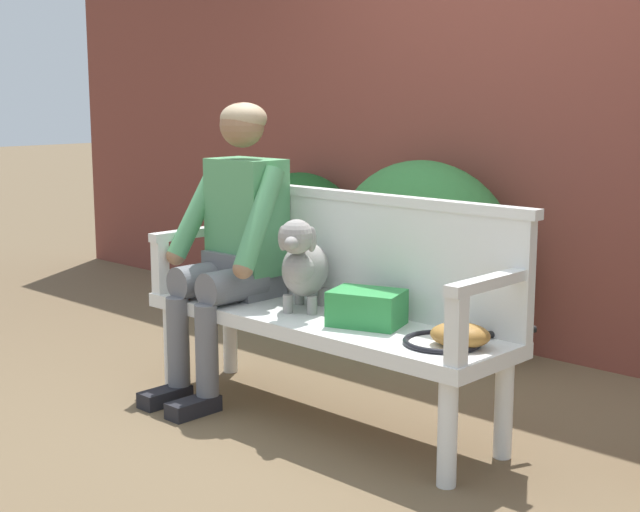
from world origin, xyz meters
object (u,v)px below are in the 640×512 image
at_px(person_seated, 234,237).
at_px(dog_on_bench, 303,264).
at_px(garden_bench, 320,329).
at_px(tennis_racket, 448,341).
at_px(sports_bag, 367,308).
at_px(baseball_glove, 460,335).

distance_m(person_seated, dog_on_bench, 0.43).
xyz_separation_m(garden_bench, tennis_racket, (0.64, 0.01, 0.07)).
distance_m(dog_on_bench, sports_bag, 0.38).
bearing_deg(person_seated, garden_bench, 1.06).
xyz_separation_m(person_seated, dog_on_bench, (0.42, 0.02, -0.07)).
bearing_deg(sports_bag, baseball_glove, -1.95).
relative_size(garden_bench, sports_bag, 6.18).
distance_m(garden_bench, person_seated, 0.62).
relative_size(person_seated, dog_on_bench, 3.27).
height_order(garden_bench, baseball_glove, baseball_glove).
height_order(dog_on_bench, baseball_glove, dog_on_bench).
bearing_deg(garden_bench, dog_on_bench, 176.32).
xyz_separation_m(dog_on_bench, tennis_racket, (0.75, 0.00, -0.19)).
relative_size(person_seated, baseball_glove, 6.01).
xyz_separation_m(dog_on_bench, sports_bag, (0.35, 0.00, -0.13)).
distance_m(garden_bench, baseball_glove, 0.71).
bearing_deg(baseball_glove, sports_bag, 154.79).
bearing_deg(garden_bench, sports_bag, 2.64).
bearing_deg(person_seated, tennis_racket, 1.00).
relative_size(garden_bench, tennis_racket, 2.99).
relative_size(garden_bench, person_seated, 1.31).
bearing_deg(garden_bench, person_seated, -178.94).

